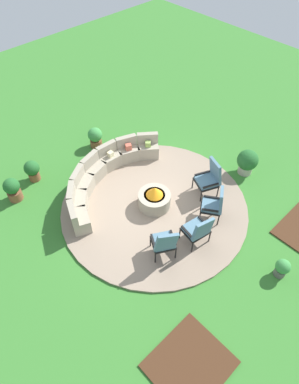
% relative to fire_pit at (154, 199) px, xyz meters
% --- Properties ---
extents(ground_plane, '(24.00, 24.00, 0.00)m').
position_rel_fire_pit_xyz_m(ground_plane, '(0.00, 0.00, -0.34)').
color(ground_plane, '#387A2D').
extents(patio_circle, '(5.30, 5.30, 0.06)m').
position_rel_fire_pit_xyz_m(patio_circle, '(0.00, 0.00, -0.31)').
color(patio_circle, gray).
rests_on(patio_circle, ground_plane).
extents(mulch_bed_left, '(1.57, 1.40, 0.04)m').
position_rel_fire_pit_xyz_m(mulch_bed_left, '(-2.38, -3.49, -0.32)').
color(mulch_bed_left, '#472B19').
rests_on(mulch_bed_left, ground_plane).
extents(fire_pit, '(0.91, 0.91, 0.72)m').
position_rel_fire_pit_xyz_m(fire_pit, '(0.00, 0.00, 0.00)').
color(fire_pit, '#9E937F').
rests_on(fire_pit, patio_circle).
extents(curved_stone_bench, '(3.99, 1.92, 0.80)m').
position_rel_fire_pit_xyz_m(curved_stone_bench, '(-0.42, 1.70, 0.04)').
color(curved_stone_bench, '#9E937F').
rests_on(curved_stone_bench, patio_circle).
extents(lounge_chair_front_left, '(0.75, 0.76, 1.09)m').
position_rel_fire_pit_xyz_m(lounge_chair_front_left, '(-0.97, -1.33, 0.28)').
color(lounge_chair_front_left, black).
rests_on(lounge_chair_front_left, patio_circle).
extents(lounge_chair_front_right, '(0.70, 0.65, 1.03)m').
position_rel_fire_pit_xyz_m(lounge_chair_front_right, '(-0.08, -1.64, 0.26)').
color(lounge_chair_front_right, black).
rests_on(lounge_chair_front_right, patio_circle).
extents(lounge_chair_back_left, '(0.73, 0.77, 1.07)m').
position_rel_fire_pit_xyz_m(lounge_chair_back_left, '(0.86, -1.41, 0.27)').
color(lounge_chair_back_left, black).
rests_on(lounge_chair_back_left, patio_circle).
extents(lounge_chair_back_right, '(0.79, 0.79, 1.15)m').
position_rel_fire_pit_xyz_m(lounge_chair_back_right, '(1.51, -0.70, 0.30)').
color(lounge_chair_back_right, black).
rests_on(lounge_chair_back_right, patio_circle).
extents(potted_plant_0, '(0.46, 0.46, 0.69)m').
position_rel_fire_pit_xyz_m(potted_plant_0, '(-1.90, 3.32, 0.05)').
color(potted_plant_0, brown).
rests_on(potted_plant_0, ground_plane).
extents(potted_plant_1, '(0.64, 0.64, 0.83)m').
position_rel_fire_pit_xyz_m(potted_plant_1, '(3.03, -0.95, 0.11)').
color(potted_plant_1, '#A89E8E').
rests_on(potted_plant_1, ground_plane).
extents(potted_plant_2, '(0.48, 0.48, 0.71)m').
position_rel_fire_pit_xyz_m(potted_plant_2, '(0.44, 3.28, 0.05)').
color(potted_plant_2, brown).
rests_on(potted_plant_2, ground_plane).
extents(potted_plant_3, '(0.46, 0.46, 0.76)m').
position_rel_fire_pit_xyz_m(potted_plant_3, '(-2.71, 3.00, 0.06)').
color(potted_plant_3, brown).
rests_on(potted_plant_3, ground_plane).
extents(potted_plant_4, '(0.36, 0.36, 0.54)m').
position_rel_fire_pit_xyz_m(potted_plant_4, '(0.71, -3.63, -0.05)').
color(potted_plant_4, '#605B56').
rests_on(potted_plant_4, ground_plane).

